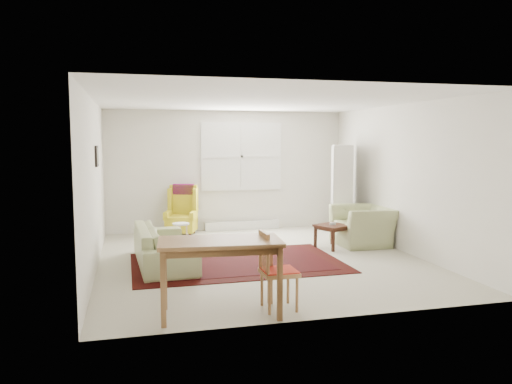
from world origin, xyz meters
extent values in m
cube|color=#B8B29D|center=(0.00, 0.00, 0.00)|extent=(5.00, 5.50, 0.01)
cube|color=white|center=(0.00, 0.00, 2.50)|extent=(5.00, 5.50, 0.01)
cube|color=silver|center=(0.00, 2.75, 1.25)|extent=(5.00, 0.04, 2.50)
cube|color=silver|center=(0.00, -2.75, 1.25)|extent=(5.00, 0.04, 2.50)
cube|color=silver|center=(-2.50, 0.00, 1.25)|extent=(0.04, 5.50, 2.50)
cube|color=silver|center=(2.50, 0.00, 1.25)|extent=(0.04, 5.50, 2.50)
cube|color=white|center=(0.30, 2.73, 1.55)|extent=(1.72, 0.06, 1.42)
cube|color=white|center=(0.30, 2.73, 1.55)|extent=(1.60, 0.02, 1.30)
cube|color=silver|center=(0.30, 2.67, 0.09)|extent=(1.60, 0.12, 0.18)
cube|color=black|center=(-2.48, 0.50, 1.65)|extent=(0.03, 0.42, 0.32)
cube|color=olive|center=(-2.46, 0.50, 1.65)|extent=(0.01, 0.34, 0.24)
imported|color=#949C68|center=(-1.51, 0.04, 0.41)|extent=(0.89, 2.05, 0.81)
imported|color=#949C68|center=(2.10, 0.64, 0.42)|extent=(0.96, 1.09, 0.83)
camera|label=1|loc=(-1.99, -7.55, 1.90)|focal=35.00mm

